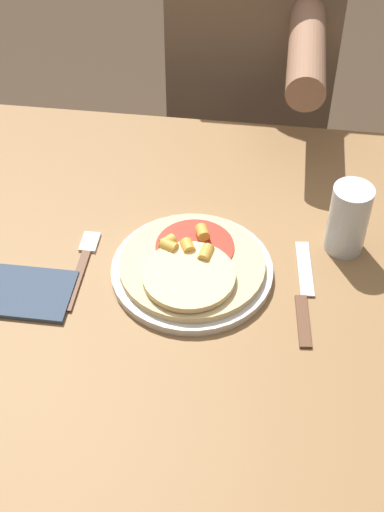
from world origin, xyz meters
The scene contains 9 objects.
ground_plane centered at (0.00, 0.00, 0.00)m, with size 8.00×8.00×0.00m, color #423323.
dining_table centered at (0.00, 0.00, 0.64)m, with size 1.18×0.92×0.74m.
plate centered at (0.05, 0.03, 0.74)m, with size 0.26×0.26×0.01m.
pizza centered at (0.05, 0.03, 0.76)m, with size 0.23×0.23×0.04m.
fork centered at (-0.13, 0.03, 0.74)m, with size 0.03×0.18×0.00m.
knife centered at (0.23, 0.01, 0.74)m, with size 0.03×0.22×0.00m.
drinking_glass centered at (0.29, 0.13, 0.80)m, with size 0.06×0.06×0.12m.
napkin centered at (-0.20, -0.05, 0.74)m, with size 0.15×0.10×0.01m.
person_diner centered at (0.10, 0.73, 0.70)m, with size 0.37×0.52×1.20m.
Camera 1 is at (0.15, -0.74, 1.56)m, focal length 50.00 mm.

